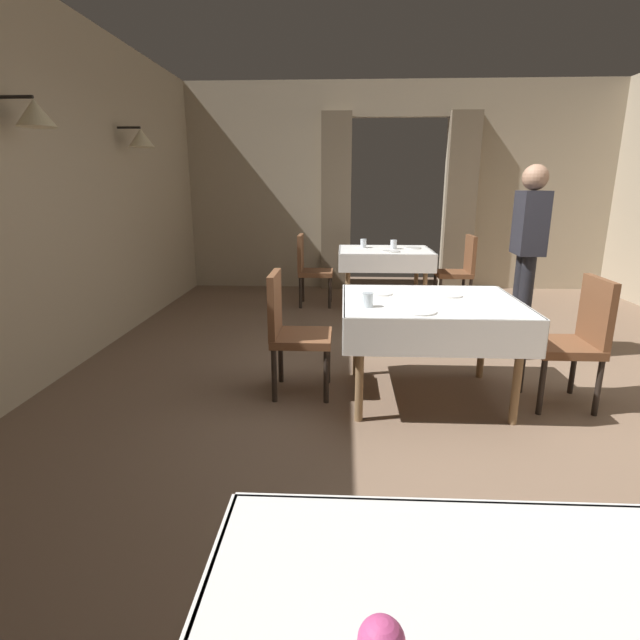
{
  "coord_description": "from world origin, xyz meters",
  "views": [
    {
      "loc": [
        -0.8,
        -3.48,
        1.54
      ],
      "look_at": [
        -0.99,
        0.52,
        0.44
      ],
      "focal_mm": 27.57,
      "sensor_mm": 36.0,
      "label": 1
    }
  ],
  "objects_px": {
    "plate_mid_c": "(448,295)",
    "plate_far_a": "(391,251)",
    "plate_far_b": "(413,248)",
    "dining_table_far": "(385,256)",
    "chair_far_left": "(310,267)",
    "glass_far_d": "(394,244)",
    "chair_far_right": "(460,268)",
    "glass_far_c": "(363,243)",
    "plate_mid_d": "(418,311)",
    "dining_table_mid": "(430,312)",
    "glass_mid_a": "(368,300)",
    "chair_mid_right": "(576,336)",
    "plate_mid_b": "(380,293)",
    "chair_mid_left": "(291,327)",
    "person_waiter_by_doorway": "(528,246)"
  },
  "relations": [
    {
      "from": "dining_table_mid",
      "to": "chair_far_right",
      "type": "height_order",
      "value": "chair_far_right"
    },
    {
      "from": "chair_mid_right",
      "to": "plate_far_b",
      "type": "xyz_separation_m",
      "value": [
        -0.74,
        3.09,
        0.24
      ]
    },
    {
      "from": "chair_far_right",
      "to": "glass_far_c",
      "type": "distance_m",
      "value": 1.29
    },
    {
      "from": "plate_far_a",
      "to": "plate_far_b",
      "type": "distance_m",
      "value": 0.47
    },
    {
      "from": "plate_mid_d",
      "to": "plate_far_b",
      "type": "height_order",
      "value": "same"
    },
    {
      "from": "plate_mid_c",
      "to": "plate_far_a",
      "type": "distance_m",
      "value": 2.54
    },
    {
      "from": "plate_mid_c",
      "to": "glass_far_d",
      "type": "xyz_separation_m",
      "value": [
        -0.13,
        2.81,
        0.05
      ]
    },
    {
      "from": "plate_mid_c",
      "to": "glass_far_c",
      "type": "xyz_separation_m",
      "value": [
        -0.52,
        2.92,
        0.05
      ]
    },
    {
      "from": "chair_far_left",
      "to": "plate_mid_d",
      "type": "relative_size",
      "value": 4.0
    },
    {
      "from": "plate_mid_d",
      "to": "plate_far_a",
      "type": "bearing_deg",
      "value": 88.05
    },
    {
      "from": "chair_mid_right",
      "to": "plate_mid_d",
      "type": "relative_size",
      "value": 4.0
    },
    {
      "from": "chair_far_right",
      "to": "plate_mid_d",
      "type": "height_order",
      "value": "chair_far_right"
    },
    {
      "from": "chair_far_right",
      "to": "plate_mid_c",
      "type": "distance_m",
      "value": 2.89
    },
    {
      "from": "glass_mid_a",
      "to": "glass_far_c",
      "type": "distance_m",
      "value": 3.29
    },
    {
      "from": "glass_mid_a",
      "to": "plate_mid_d",
      "type": "height_order",
      "value": "glass_mid_a"
    },
    {
      "from": "dining_table_mid",
      "to": "glass_mid_a",
      "type": "height_order",
      "value": "glass_mid_a"
    },
    {
      "from": "plate_mid_c",
      "to": "glass_mid_a",
      "type": "bearing_deg",
      "value": -148.81
    },
    {
      "from": "dining_table_far",
      "to": "glass_far_c",
      "type": "distance_m",
      "value": 0.35
    },
    {
      "from": "plate_far_b",
      "to": "glass_mid_a",
      "type": "bearing_deg",
      "value": -102.86
    },
    {
      "from": "glass_far_d",
      "to": "glass_far_c",
      "type": "bearing_deg",
      "value": 164.4
    },
    {
      "from": "plate_mid_b",
      "to": "plate_mid_d",
      "type": "relative_size",
      "value": 0.83
    },
    {
      "from": "dining_table_mid",
      "to": "chair_far_left",
      "type": "relative_size",
      "value": 1.36
    },
    {
      "from": "plate_mid_b",
      "to": "plate_mid_d",
      "type": "distance_m",
      "value": 0.58
    },
    {
      "from": "chair_mid_right",
      "to": "plate_mid_d",
      "type": "height_order",
      "value": "chair_mid_right"
    },
    {
      "from": "dining_table_far",
      "to": "chair_mid_left",
      "type": "distance_m",
      "value": 3.0
    },
    {
      "from": "plate_far_b",
      "to": "glass_far_d",
      "type": "xyz_separation_m",
      "value": [
        -0.26,
        -0.07,
        0.05
      ]
    },
    {
      "from": "chair_mid_right",
      "to": "glass_far_c",
      "type": "distance_m",
      "value": 3.43
    },
    {
      "from": "dining_table_far",
      "to": "chair_far_left",
      "type": "height_order",
      "value": "chair_far_left"
    },
    {
      "from": "chair_mid_right",
      "to": "glass_mid_a",
      "type": "bearing_deg",
      "value": -173.7
    },
    {
      "from": "chair_far_left",
      "to": "glass_mid_a",
      "type": "distance_m",
      "value": 3.23
    },
    {
      "from": "dining_table_mid",
      "to": "dining_table_far",
      "type": "height_order",
      "value": "same"
    },
    {
      "from": "glass_far_d",
      "to": "plate_far_b",
      "type": "bearing_deg",
      "value": 14.72
    },
    {
      "from": "chair_mid_right",
      "to": "plate_mid_d",
      "type": "bearing_deg",
      "value": -165.73
    },
    {
      "from": "dining_table_far",
      "to": "plate_mid_b",
      "type": "relative_size",
      "value": 6.16
    },
    {
      "from": "chair_mid_left",
      "to": "plate_far_b",
      "type": "height_order",
      "value": "chair_mid_left"
    },
    {
      "from": "dining_table_mid",
      "to": "plate_mid_d",
      "type": "distance_m",
      "value": 0.41
    },
    {
      "from": "plate_mid_c",
      "to": "plate_far_a",
      "type": "height_order",
      "value": "same"
    },
    {
      "from": "plate_far_a",
      "to": "person_waiter_by_doorway",
      "type": "xyz_separation_m",
      "value": [
        1.05,
        -1.67,
        0.27
      ]
    },
    {
      "from": "dining_table_far",
      "to": "glass_far_d",
      "type": "relative_size",
      "value": 10.11
    },
    {
      "from": "dining_table_mid",
      "to": "glass_far_d",
      "type": "distance_m",
      "value": 2.95
    },
    {
      "from": "plate_far_a",
      "to": "plate_mid_d",
      "type": "bearing_deg",
      "value": -91.95
    },
    {
      "from": "dining_table_mid",
      "to": "dining_table_far",
      "type": "distance_m",
      "value": 2.9
    },
    {
      "from": "glass_far_c",
      "to": "plate_mid_d",
      "type": "bearing_deg",
      "value": -86.21
    },
    {
      "from": "dining_table_mid",
      "to": "chair_far_left",
      "type": "bearing_deg",
      "value": 110.18
    },
    {
      "from": "plate_mid_b",
      "to": "plate_far_b",
      "type": "bearing_deg",
      "value": 77.45
    },
    {
      "from": "chair_far_left",
      "to": "plate_mid_b",
      "type": "relative_size",
      "value": 4.84
    },
    {
      "from": "dining_table_mid",
      "to": "plate_far_b",
      "type": "relative_size",
      "value": 6.14
    },
    {
      "from": "plate_mid_b",
      "to": "plate_mid_c",
      "type": "relative_size",
      "value": 0.93
    },
    {
      "from": "plate_mid_b",
      "to": "plate_mid_c",
      "type": "bearing_deg",
      "value": -4.63
    },
    {
      "from": "plate_far_a",
      "to": "chair_mid_right",
      "type": "bearing_deg",
      "value": -68.89
    }
  ]
}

